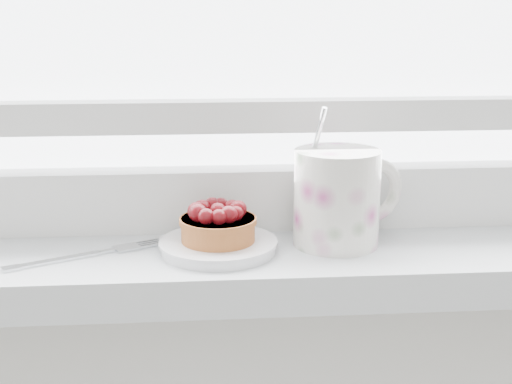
{
  "coord_description": "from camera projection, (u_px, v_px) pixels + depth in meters",
  "views": [
    {
      "loc": [
        -0.04,
        1.17,
        1.19
      ],
      "look_at": [
        0.02,
        1.88,
        1.0
      ],
      "focal_mm": 50.0,
      "sensor_mm": 36.0,
      "label": 1
    }
  ],
  "objects": [
    {
      "name": "floral_mug",
      "position": [
        339.0,
        195.0,
        0.76
      ],
      "size": [
        0.14,
        0.12,
        0.15
      ],
      "color": "silver",
      "rests_on": "windowsill"
    },
    {
      "name": "fork",
      "position": [
        86.0,
        255.0,
        0.73
      ],
      "size": [
        0.16,
        0.09,
        0.0
      ],
      "color": "silver",
      "rests_on": "windowsill"
    },
    {
      "name": "raspberry_tart",
      "position": [
        218.0,
        223.0,
        0.74
      ],
      "size": [
        0.08,
        0.08,
        0.04
      ],
      "color": "#974D21",
      "rests_on": "saucer"
    },
    {
      "name": "saucer",
      "position": [
        218.0,
        246.0,
        0.74
      ],
      "size": [
        0.12,
        0.12,
        0.01
      ],
      "primitive_type": "cylinder",
      "color": "white",
      "rests_on": "windowsill"
    }
  ]
}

